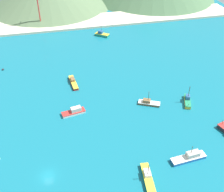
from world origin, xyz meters
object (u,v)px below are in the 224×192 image
fishing_boat_0 (74,111)px  fishing_boat_1 (102,34)px  fishing_boat_5 (148,178)px  buoy_0 (3,70)px  fishing_boat_2 (190,157)px  fishing_boat_6 (149,103)px  fishing_boat_9 (187,100)px  fishing_boat_4 (73,82)px

fishing_boat_0 → fishing_boat_1: size_ratio=1.10×
fishing_boat_5 → buoy_0: fishing_boat_5 is taller
buoy_0 → fishing_boat_2: bearing=-49.0°
fishing_boat_2 → buoy_0: bearing=131.0°
fishing_boat_1 → fishing_boat_6: 64.70m
fishing_boat_1 → fishing_boat_2: size_ratio=0.72×
fishing_boat_1 → buoy_0: bearing=-152.8°
buoy_0 → fishing_boat_1: bearing=27.2°
fishing_boat_9 → buoy_0: 80.72m
fishing_boat_4 → buoy_0: size_ratio=10.52×
fishing_boat_2 → fishing_boat_5: fishing_boat_5 is taller
fishing_boat_9 → fishing_boat_4: bearing=150.6°
fishing_boat_9 → fishing_boat_1: bearing=105.9°
fishing_boat_1 → fishing_boat_9: fishing_boat_9 is taller
fishing_boat_4 → fishing_boat_6: fishing_boat_6 is taller
fishing_boat_0 → fishing_boat_2: fishing_boat_2 is taller
fishing_boat_2 → fishing_boat_4: (-28.53, 48.30, -0.23)m
fishing_boat_4 → fishing_boat_2: bearing=-59.4°
fishing_boat_0 → fishing_boat_9: 42.29m
fishing_boat_6 → fishing_boat_2: bearing=-84.2°
fishing_boat_0 → fishing_boat_9: bearing=-4.6°
fishing_boat_1 → fishing_boat_5: (-7.03, -96.74, -0.26)m
fishing_boat_2 → fishing_boat_6: fishing_boat_6 is taller
fishing_boat_5 → fishing_boat_6: 34.22m
fishing_boat_0 → fishing_boat_1: 67.57m
fishing_boat_5 → fishing_boat_6: (11.56, 32.21, -0.03)m
fishing_boat_0 → buoy_0: fishing_boat_0 is taller
fishing_boat_9 → fishing_boat_2: bearing=-114.5°
fishing_boat_9 → buoy_0: (-69.58, 40.92, -0.74)m
fishing_boat_1 → fishing_boat_2: fishing_boat_1 is taller
fishing_boat_5 → buoy_0: (-43.47, 70.78, -0.56)m
fishing_boat_6 → buoy_0: bearing=145.0°
fishing_boat_0 → fishing_boat_6: size_ratio=1.04×
fishing_boat_6 → buoy_0: size_ratio=8.23×
fishing_boat_4 → fishing_boat_5: 54.39m
fishing_boat_4 → fishing_boat_6: bearing=-38.4°
fishing_boat_5 → fishing_boat_9: fishing_boat_9 is taller
fishing_boat_0 → fishing_boat_4: size_ratio=0.82×
fishing_boat_2 → buoy_0: 88.20m
fishing_boat_2 → fishing_boat_9: bearing=65.5°
fishing_boat_2 → fishing_boat_6: bearing=95.8°
fishing_boat_6 → fishing_boat_9: size_ratio=1.00×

